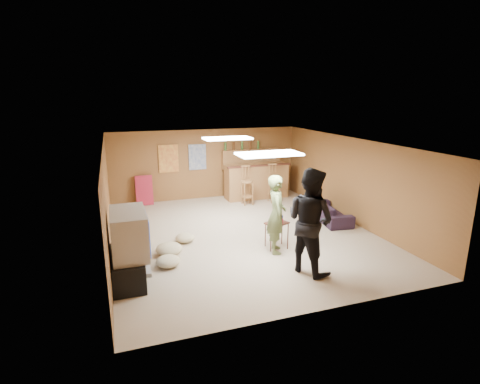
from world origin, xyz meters
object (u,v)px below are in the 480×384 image
object	(u,v)px
bar_counter	(256,181)
person_olive	(277,214)
sofa	(329,211)
tray_table	(277,235)
person_black	(310,221)
tv_body	(129,233)

from	to	relation	value
bar_counter	person_olive	xyz separation A→B (m)	(-1.16, -4.13, 0.29)
sofa	tray_table	bearing A→B (deg)	128.53
person_black	sofa	bearing A→B (deg)	-62.68
tray_table	bar_counter	bearing A→B (deg)	74.85
person_black	tray_table	distance (m)	1.38
person_olive	sofa	world-z (taller)	person_olive
bar_counter	tray_table	bearing A→B (deg)	-105.15
person_black	sofa	world-z (taller)	person_black
tv_body	sofa	xyz separation A→B (m)	(5.19, 1.75, -0.66)
tv_body	sofa	world-z (taller)	tv_body
tv_body	person_olive	bearing A→B (deg)	6.07
person_olive	sofa	xyz separation A→B (m)	(2.21, 1.43, -0.59)
person_olive	tray_table	world-z (taller)	person_olive
sofa	tv_body	bearing A→B (deg)	116.33
tray_table	person_black	bearing A→B (deg)	-84.04
person_olive	tray_table	xyz separation A→B (m)	(0.09, 0.17, -0.54)
person_black	tray_table	xyz separation A→B (m)	(-0.12, 1.18, -0.71)
bar_counter	person_black	size ratio (longest dim) A/B	1.00
bar_counter	sofa	world-z (taller)	bar_counter
tv_body	person_black	world-z (taller)	person_black
bar_counter	tray_table	xyz separation A→B (m)	(-1.07, -3.96, -0.26)
person_black	tv_body	bearing A→B (deg)	54.23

